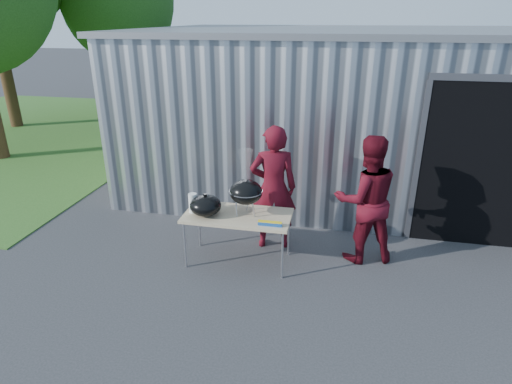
% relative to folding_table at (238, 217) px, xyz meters
% --- Properties ---
extents(ground, '(80.00, 80.00, 0.00)m').
position_rel_folding_table_xyz_m(ground, '(0.44, -0.43, -0.71)').
color(ground, '#2D2D2F').
extents(building, '(8.20, 6.20, 3.10)m').
position_rel_folding_table_xyz_m(building, '(1.36, 4.16, 0.83)').
color(building, silver).
rests_on(building, ground).
extents(grass_patch, '(10.00, 12.00, 0.02)m').
position_rel_folding_table_xyz_m(grass_patch, '(-8.56, 5.57, -0.70)').
color(grass_patch, '#2D591E').
rests_on(grass_patch, ground).
extents(folding_table, '(1.50, 0.75, 0.75)m').
position_rel_folding_table_xyz_m(folding_table, '(0.00, 0.00, 0.00)').
color(folding_table, tan).
rests_on(folding_table, ground).
extents(kettle_grill, '(0.46, 0.46, 0.94)m').
position_rel_folding_table_xyz_m(kettle_grill, '(0.12, 0.02, 0.46)').
color(kettle_grill, black).
rests_on(kettle_grill, folding_table).
extents(grill_lid, '(0.44, 0.44, 0.32)m').
position_rel_folding_table_xyz_m(grill_lid, '(-0.43, -0.10, 0.18)').
color(grill_lid, black).
rests_on(grill_lid, folding_table).
extents(paper_towels, '(0.12, 0.12, 0.28)m').
position_rel_folding_table_xyz_m(paper_towels, '(-0.63, -0.05, 0.18)').
color(paper_towels, white).
rests_on(paper_towels, folding_table).
extents(white_tub, '(0.20, 0.15, 0.10)m').
position_rel_folding_table_xyz_m(white_tub, '(-0.55, 0.19, 0.09)').
color(white_tub, white).
rests_on(white_tub, folding_table).
extents(foil_box, '(0.32, 0.05, 0.06)m').
position_rel_folding_table_xyz_m(foil_box, '(0.51, -0.25, 0.07)').
color(foil_box, navy).
rests_on(foil_box, folding_table).
extents(person_cook, '(0.78, 0.59, 1.91)m').
position_rel_folding_table_xyz_m(person_cook, '(0.41, 0.57, 0.25)').
color(person_cook, '#4F0A15').
rests_on(person_cook, ground).
extents(person_bystander, '(1.07, 0.94, 1.87)m').
position_rel_folding_table_xyz_m(person_bystander, '(1.75, 0.46, 0.23)').
color(person_bystander, '#4F0A15').
rests_on(person_bystander, ground).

